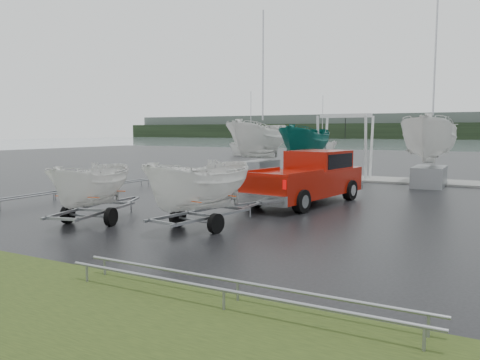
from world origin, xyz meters
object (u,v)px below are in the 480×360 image
trailer_parked (90,150)px  trailer_hitched (200,144)px  boat_hoist (345,137)px  pickup_truck (309,176)px

trailer_parked → trailer_hitched: bearing=2.3°
boat_hoist → trailer_parked: bearing=-100.3°
trailer_parked → boat_hoist: size_ratio=1.08×
pickup_truck → trailer_parked: bearing=-112.0°
trailer_hitched → boat_hoist: size_ratio=1.18×
boat_hoist → pickup_truck: bearing=-82.3°
trailer_hitched → boat_hoist: trailer_hitched is taller
pickup_truck → trailer_hitched: bearing=-90.0°
pickup_truck → trailer_hitched: size_ratio=1.41×
pickup_truck → boat_hoist: boat_hoist is taller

